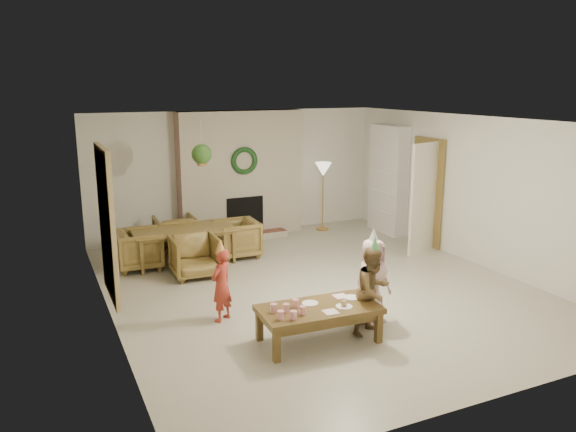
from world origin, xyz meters
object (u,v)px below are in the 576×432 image
dining_chair_near (195,256)px  coffee_table_top (319,309)px  dining_chair_left (140,249)px  child_red (221,285)px  child_pink (372,281)px  child_plaid (373,291)px  dining_chair_right (237,238)px  dining_table (184,246)px  dining_chair_far (175,234)px

dining_chair_near → coffee_table_top: 2.98m
dining_chair_left → child_red: child_red is taller
dining_chair_near → child_pink: (1.59, -2.66, 0.22)m
dining_chair_near → child_plaid: size_ratio=0.66×
child_red → dining_chair_right: bearing=-148.8°
dining_table → child_plaid: size_ratio=1.55×
dining_table → dining_chair_near: 0.75m
dining_table → dining_chair_far: size_ratio=2.34×
dining_chair_near → child_plaid: child_plaid is taller
dining_chair_far → child_red: bearing=88.4°
dining_table → child_plaid: 3.97m
dining_chair_left → child_red: bearing=-165.7°
child_plaid → coffee_table_top: bearing=157.6°
dining_chair_left → child_plaid: bearing=-148.3°
child_plaid → child_pink: 0.34m
child_red → child_pink: size_ratio=0.87×
dining_table → child_pink: child_pink is taller
dining_chair_left → dining_chair_right: 1.69m
child_plaid → child_pink: child_pink is taller
dining_table → child_red: bearing=-92.1°
dining_chair_near → coffee_table_top: (0.70, -2.89, 0.07)m
dining_table → child_plaid: bearing=-67.6°
dining_chair_left → coffee_table_top: dining_chair_left is taller
dining_chair_left → child_pink: size_ratio=0.66×
dining_chair_right → child_pink: (0.62, -3.39, 0.22)m
dining_chair_far → dining_chair_right: size_ratio=1.00×
dining_chair_near → dining_chair_far: 1.51m
dining_chair_left → dining_chair_near: bearing=-135.0°
dining_table → dining_chair_right: 0.94m
child_plaid → dining_chair_near: bearing=98.5°
dining_chair_left → dining_chair_right: size_ratio=1.00×
dining_chair_far → child_red: size_ratio=0.75×
dining_chair_left → child_plaid: size_ratio=0.66×
coffee_table_top → child_plaid: bearing=-2.4°
dining_chair_far → coffee_table_top: 4.45m
dining_table → coffee_table_top: (0.68, -3.64, 0.11)m
dining_table → dining_chair_near: (-0.02, -0.75, 0.03)m
dining_chair_far → dining_chair_right: bearing=141.3°
dining_chair_left → child_red: (0.57, -2.60, 0.15)m
dining_chair_left → child_plaid: child_plaid is taller
dining_chair_far → child_pink: (1.54, -4.17, 0.22)m
child_pink → dining_chair_far: bearing=102.6°
dining_chair_left → dining_chair_right: (1.69, -0.06, 0.00)m
dining_chair_far → child_red: (-0.20, -3.33, 0.15)m
dining_chair_near → child_red: child_red is taller
dining_table → dining_chair_near: bearing=-90.0°
dining_chair_near → dining_chair_far: same height
dining_chair_left → coffee_table_top: 3.94m
dining_chair_near → child_pink: bearing=-57.3°
dining_chair_far → child_plaid: size_ratio=0.66×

